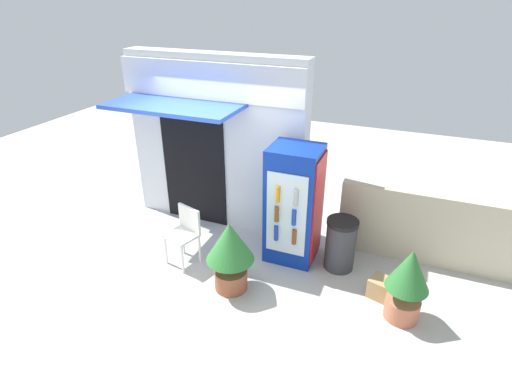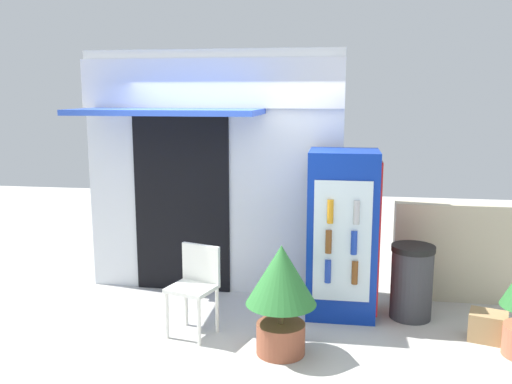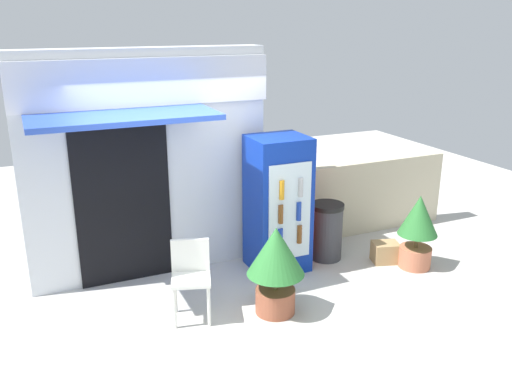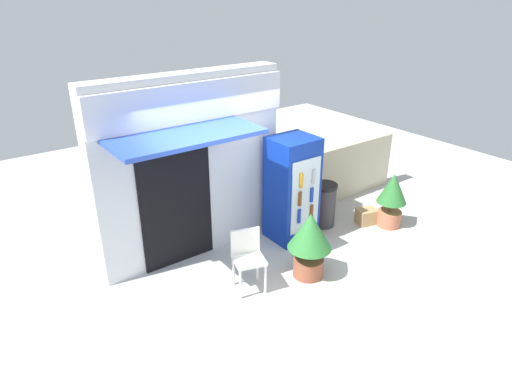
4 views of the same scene
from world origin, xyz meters
name	(u,v)px [view 4 (image 4 of 4)]	position (x,y,z in m)	size (l,w,h in m)	color
ground	(268,286)	(0.00, 0.00, 0.00)	(16.00, 16.00, 0.00)	beige
storefront_building	(190,165)	(-0.36, 1.49, 1.49)	(3.04, 1.28, 2.86)	silver
drink_cooler	(292,189)	(1.20, 0.91, 0.89)	(0.74, 0.72, 1.78)	#0C2D9E
plastic_chair	(247,254)	(-0.23, 0.18, 0.53)	(0.52, 0.50, 0.88)	white
potted_plant_near_shop	(310,239)	(0.66, -0.13, 0.63)	(0.65, 0.65, 1.03)	#995138
potted_plant_curbside	(392,196)	(2.88, 0.16, 0.58)	(0.52, 0.52, 1.01)	#BC6B4C
trash_bin	(323,204)	(1.94, 0.89, 0.40)	(0.45, 0.45, 0.79)	#38383D
stone_boundary_wall	(343,171)	(3.09, 1.52, 0.57)	(2.58, 0.23, 1.13)	beige
cardboard_box	(367,216)	(2.61, 0.44, 0.14)	(0.35, 0.27, 0.28)	tan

